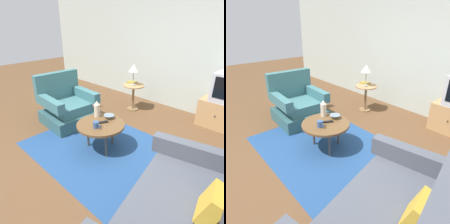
{
  "view_description": "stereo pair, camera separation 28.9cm",
  "coord_description": "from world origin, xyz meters",
  "views": [
    {
      "loc": [
        1.86,
        -1.75,
        1.87
      ],
      "look_at": [
        -0.14,
        0.32,
        0.55
      ],
      "focal_mm": 32.51,
      "sensor_mm": 36.0,
      "label": 1
    },
    {
      "loc": [
        2.06,
        -1.54,
        1.87
      ],
      "look_at": [
        -0.14,
        0.32,
        0.55
      ],
      "focal_mm": 32.51,
      "sensor_mm": 36.0,
      "label": 2
    }
  ],
  "objects": [
    {
      "name": "mug",
      "position": [
        -0.09,
        -0.06,
        0.49
      ],
      "size": [
        0.14,
        0.09,
        0.1
      ],
      "color": "#335184",
      "rests_on": "coffee_table"
    },
    {
      "name": "bowl",
      "position": [
        -0.17,
        0.28,
        0.47
      ],
      "size": [
        0.17,
        0.17,
        0.06
      ],
      "color": "slate",
      "rests_on": "coffee_table"
    },
    {
      "name": "ground_plane",
      "position": [
        0.0,
        0.0,
        0.0
      ],
      "size": [
        16.0,
        16.0,
        0.0
      ],
      "primitive_type": "plane",
      "color": "brown"
    },
    {
      "name": "coffee_table",
      "position": [
        -0.13,
        0.07,
        0.41
      ],
      "size": [
        0.73,
        0.73,
        0.44
      ],
      "color": "brown",
      "rests_on": "ground"
    },
    {
      "name": "table_lamp",
      "position": [
        -0.74,
        1.6,
        0.93
      ],
      "size": [
        0.22,
        0.22,
        0.45
      ],
      "color": "#9E937A",
      "rests_on": "side_table"
    },
    {
      "name": "area_rug",
      "position": [
        -0.13,
        0.07,
        0.0
      ],
      "size": [
        2.25,
        1.77,
        0.0
      ],
      "primitive_type": "cube",
      "color": "navy",
      "rests_on": "ground"
    },
    {
      "name": "book",
      "position": [
        -0.88,
        1.73,
        0.59
      ],
      "size": [
        0.2,
        0.17,
        0.03
      ],
      "rotation": [
        0.0,
        0.0,
        0.06
      ],
      "color": "olive",
      "rests_on": "side_table"
    },
    {
      "name": "tv_remote_dark",
      "position": [
        -0.13,
        0.1,
        0.45
      ],
      "size": [
        0.12,
        0.18,
        0.02
      ],
      "rotation": [
        0.0,
        0.0,
        1.09
      ],
      "color": "black",
      "rests_on": "coffee_table"
    },
    {
      "name": "side_table",
      "position": [
        -0.74,
        1.63,
        0.41
      ],
      "size": [
        0.46,
        0.46,
        0.57
      ],
      "color": "tan",
      "rests_on": "ground"
    },
    {
      "name": "armchair",
      "position": [
        -1.31,
        0.26,
        0.31
      ],
      "size": [
        0.92,
        0.94,
        0.94
      ],
      "rotation": [
        0.0,
        0.0,
        -1.63
      ],
      "color": "#325C60",
      "rests_on": "ground"
    },
    {
      "name": "back_wall",
      "position": [
        0.0,
        2.42,
        1.35
      ],
      "size": [
        9.0,
        0.12,
        2.7
      ],
      "primitive_type": "cube",
      "color": "#B2BCB2",
      "rests_on": "ground"
    },
    {
      "name": "couch",
      "position": [
        1.45,
        -0.45,
        0.31
      ],
      "size": [
        1.24,
        1.69,
        0.97
      ],
      "rotation": [
        0.0,
        0.0,
        1.79
      ],
      "color": "#3E424B",
      "rests_on": "ground"
    },
    {
      "name": "vase",
      "position": [
        -0.35,
        0.2,
        0.57
      ],
      "size": [
        0.1,
        0.1,
        0.27
      ],
      "color": "beige",
      "rests_on": "coffee_table"
    }
  ]
}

